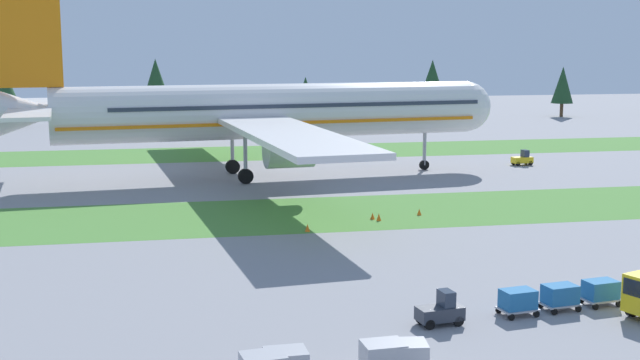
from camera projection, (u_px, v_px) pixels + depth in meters
grass_strip_near at (313, 214)px, 79.23m from camera, size 320.00×16.07×0.01m
grass_strip_far at (257, 153)px, 121.99m from camera, size 320.00×16.07×0.01m
airliner at (258, 111)px, 98.72m from camera, size 59.46×73.40×21.71m
baggage_tug at (441, 311)px, 48.20m from camera, size 2.76×1.67×1.97m
cargo_dolly_lead at (518, 300)px, 49.84m from camera, size 2.40×1.81×1.55m
cargo_dolly_second at (560, 295)px, 50.79m from camera, size 2.40×1.81×1.55m
cargo_dolly_third at (601, 291)px, 51.75m from camera, size 2.40×1.81×1.55m
pushback_tractor at (523, 159)px, 109.81m from camera, size 2.72×1.56×1.97m
uld_container_2 at (406, 358)px, 41.07m from camera, size 2.19×1.84×1.60m
uld_container_3 at (383, 359)px, 40.91m from camera, size 2.09×1.71×1.65m
taxiway_marker_0 at (419, 212)px, 78.53m from camera, size 0.44×0.44×0.59m
taxiway_marker_1 at (379, 217)px, 76.05m from camera, size 0.44×0.44×0.69m
taxiway_marker_2 at (373, 216)px, 76.72m from camera, size 0.44×0.44×0.59m
taxiway_marker_3 at (308, 228)px, 71.80m from camera, size 0.44×0.44×0.64m
distant_tree_line at (259, 84)px, 166.92m from camera, size 201.31×11.08×12.51m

